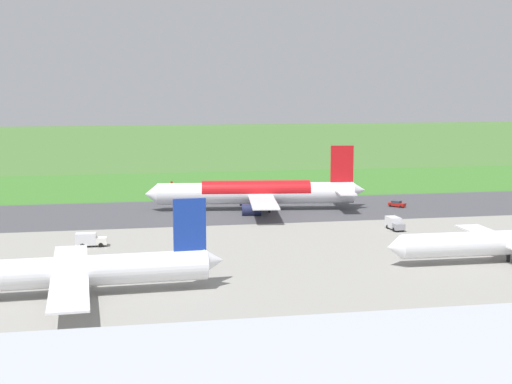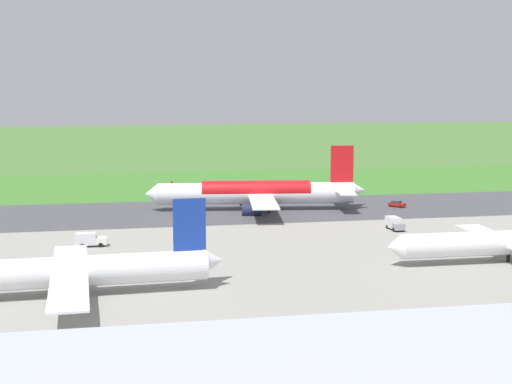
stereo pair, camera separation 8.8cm
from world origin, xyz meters
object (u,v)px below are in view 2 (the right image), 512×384
at_px(no_stopping_sign, 172,185).
at_px(service_truck_baggage, 394,223).
at_px(service_truck_fuel, 90,239).
at_px(traffic_cone_orange, 152,188).
at_px(airliner_parked_mid, 65,271).
at_px(airliner_parked_near, 510,242).
at_px(service_car_followme, 397,204).
at_px(airliner_main, 258,193).

bearing_deg(no_stopping_sign, service_truck_baggage, 121.51).
distance_m(service_truck_fuel, traffic_cone_orange, 80.66).
bearing_deg(no_stopping_sign, airliner_parked_mid, 77.60).
bearing_deg(airliner_parked_mid, airliner_parked_near, -174.03).
relative_size(service_car_followme, traffic_cone_orange, 7.82).
bearing_deg(airliner_parked_near, no_stopping_sign, -62.96).
bearing_deg(airliner_main, no_stopping_sign, -64.60).
distance_m(airliner_parked_mid, no_stopping_sign, 109.87).
bearing_deg(service_car_followme, no_stopping_sign, -36.89).
distance_m(airliner_parked_near, service_truck_baggage, 32.64).
distance_m(airliner_parked_mid, service_truck_fuel, 34.14).
xyz_separation_m(airliner_parked_mid, service_car_followme, (-76.96, -67.23, -2.92)).
xyz_separation_m(airliner_parked_mid, no_stopping_sign, (-23.59, -107.28, -2.13)).
bearing_deg(traffic_cone_orange, airliner_parked_mid, 80.87).
xyz_separation_m(service_truck_fuel, traffic_cone_orange, (-15.78, -79.09, -1.13)).
bearing_deg(no_stopping_sign, traffic_cone_orange, -46.93).
distance_m(service_car_followme, service_truck_fuel, 81.64).
distance_m(service_truck_baggage, no_stopping_sign, 80.00).
height_order(airliner_parked_mid, service_truck_fuel, airliner_parked_mid).
bearing_deg(airliner_parked_mid, no_stopping_sign, -102.40).
bearing_deg(airliner_parked_near, traffic_cone_orange, -61.91).
bearing_deg(service_truck_baggage, service_truck_fuel, 4.63).
xyz_separation_m(airliner_parked_mid, service_truck_fuel, (-2.40, -33.98, -2.36)).
bearing_deg(airliner_main, traffic_cone_orange, -61.83).
bearing_deg(no_stopping_sign, airliner_main, 115.40).
relative_size(airliner_main, service_truck_fuel, 9.22).
xyz_separation_m(service_truck_fuel, no_stopping_sign, (-21.19, -73.31, 0.23)).
height_order(airliner_parked_mid, service_car_followme, airliner_parked_mid).
relative_size(service_truck_fuel, no_stopping_sign, 2.12).
xyz_separation_m(airliner_main, no_stopping_sign, (18.06, -38.03, -2.72)).
relative_size(airliner_main, airliner_parked_near, 1.22).
relative_size(airliner_parked_mid, service_truck_baggage, 8.02).
relative_size(no_stopping_sign, traffic_cone_orange, 5.02).
relative_size(airliner_parked_mid, service_truck_fuel, 8.04).
relative_size(airliner_parked_near, service_car_followme, 10.30).
distance_m(service_truck_baggage, service_truck_fuel, 63.21).
relative_size(airliner_main, service_truck_baggage, 9.19).
xyz_separation_m(service_truck_baggage, service_truck_fuel, (63.00, 5.11, 0.00)).
bearing_deg(traffic_cone_orange, airliner_main, 118.17).
bearing_deg(service_truck_baggage, airliner_parked_near, 106.02).
relative_size(airliner_main, service_car_followme, 12.58).
height_order(airliner_main, airliner_parked_near, airliner_main).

